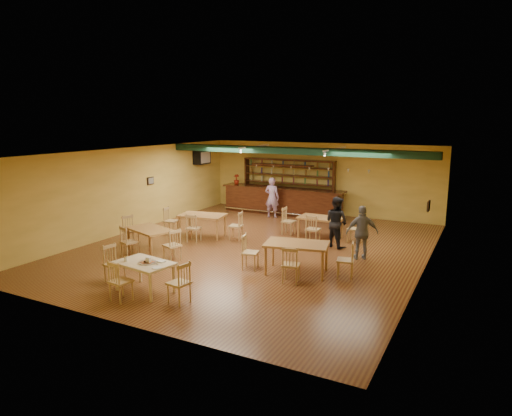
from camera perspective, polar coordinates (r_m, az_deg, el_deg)
The scene contains 23 objects.
floor at distance 14.39m, azimuth -0.07°, elevation -5.01°, with size 12.00×12.00×0.00m, color #552918.
ceiling_beam at distance 16.40m, azimuth 4.49°, elevation 7.14°, with size 10.00×0.30×0.25m, color #10311F.
track_rail_left at distance 17.70m, azimuth -0.16°, elevation 7.70°, with size 0.05×2.50×0.05m, color silver.
track_rail_right at distance 16.47m, azimuth 9.84°, elevation 7.28°, with size 0.05×2.50×0.05m, color silver.
ac_unit at distance 19.97m, azimuth -6.78°, elevation 6.31°, with size 0.34×0.70×0.48m, color silver.
picture_left at distance 17.61m, azimuth -13.05°, elevation 3.33°, with size 0.04×0.34×0.28m, color black.
picture_right at distance 13.04m, azimuth 20.77°, elevation 0.24°, with size 0.04×0.34×0.28m, color black.
bar_counter at distance 19.38m, azimuth 3.30°, elevation 0.90°, with size 5.37×0.85×1.13m, color black.
back_bar_hutch at distance 19.85m, azimuth 4.06°, elevation 2.82°, with size 4.15×0.40×2.28m, color black.
poinsettia at distance 20.26m, azimuth -2.46°, elevation 3.61°, with size 0.25×0.25×0.44m, color maroon.
dining_table_a at distance 15.81m, azimuth -6.68°, elevation -2.17°, with size 1.53×0.92×0.77m, color #A5763A.
dining_table_b at distance 15.63m, azimuth 8.04°, elevation -2.44°, with size 1.46×0.87×0.73m, color #A5763A.
dining_table_c at distance 14.23m, azimuth -13.07°, elevation -3.96°, with size 1.48×0.89×0.74m, color #A5763A.
dining_table_d at distance 12.07m, azimuth 5.07°, elevation -6.24°, with size 1.63×0.98×0.81m, color #A5763A.
near_table at distance 11.10m, azimuth -13.70°, elevation -8.36°, with size 1.34×0.86×0.72m, color beige.
pizza_tray at distance 10.92m, azimuth -13.41°, elevation -6.63°, with size 0.40×0.40×0.01m, color silver.
parmesan_shaker at distance 11.15m, azimuth -15.97°, elevation -6.14°, with size 0.07×0.07×0.11m, color #EAE5C6.
napkin_stack at distance 10.91m, azimuth -11.79°, elevation -6.54°, with size 0.20×0.15×0.03m, color white.
pizza_server at distance 10.86m, azimuth -12.67°, elevation -6.65°, with size 0.32×0.09×0.00m, color silver.
side_plate at distance 10.52m, azimuth -12.30°, elevation -7.29°, with size 0.22×0.22×0.01m, color white.
patron_bar at distance 18.63m, azimuth 2.01°, elevation 1.32°, with size 0.60×0.40×1.65m, color #9353B4.
patron_right_a at distance 14.55m, azimuth 10.00°, elevation -1.73°, with size 0.78×0.61×1.61m, color black.
patron_right_b at distance 13.45m, azimuth 13.12°, elevation -3.01°, with size 0.92×0.38×1.57m, color slate.
Camera 1 is at (6.38, -12.26, 4.00)m, focal length 32.03 mm.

